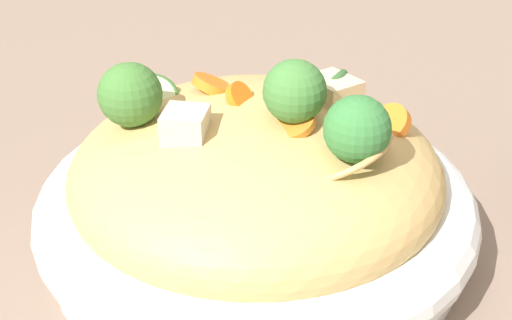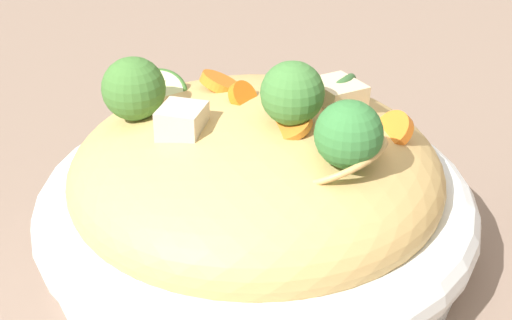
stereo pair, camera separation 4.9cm
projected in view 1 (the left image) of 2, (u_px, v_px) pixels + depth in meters
The scene contains 7 objects.
ground_plane at pixel (256, 247), 0.53m from camera, with size 3.00×3.00×0.00m, color #80695A.
serving_bowl at pixel (256, 213), 0.52m from camera, with size 0.30×0.30×0.06m.
noodle_heap at pixel (256, 172), 0.50m from camera, with size 0.25×0.25×0.10m.
broccoli_florets at pixel (251, 106), 0.45m from camera, with size 0.09×0.20×0.06m.
carrot_coins at pixel (286, 102), 0.49m from camera, with size 0.08×0.16×0.04m.
zucchini_slices at pixel (250, 94), 0.51m from camera, with size 0.11×0.15×0.04m.
chicken_chunks at pixel (236, 105), 0.49m from camera, with size 0.13×0.16×0.03m.
Camera 1 is at (0.38, 0.19, 0.32)m, focal length 52.34 mm.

